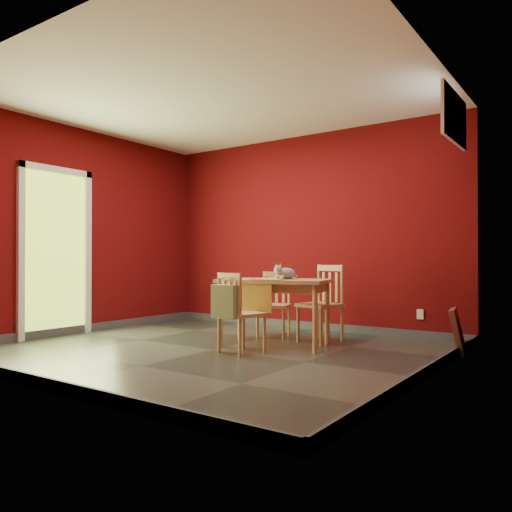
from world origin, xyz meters
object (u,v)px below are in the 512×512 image
Objects in this scene: chair_far_right at (322,302)px; picture_frame at (457,331)px; chair_far_left at (274,303)px; chair_near at (239,312)px; tote_bag at (224,301)px; cat at (286,271)px; dining_table at (274,287)px.

chair_far_right reaches higher than picture_frame.
chair_far_left is 1.19m from chair_near.
chair_far_left is 0.90× the size of chair_far_right.
picture_frame is (1.87, 1.48, -0.31)m from tote_bag.
tote_bag is 2.40m from picture_frame.
cat reaches higher than picture_frame.
chair_near is at bearing -74.91° from chair_far_left.
cat is (0.11, 0.05, 0.18)m from dining_table.
cat is (0.17, 0.64, 0.41)m from chair_near.
chair_far_right is 2.51× the size of cat.
chair_far_right is 1.09× the size of chair_near.
dining_table is 1.63× the size of chair_far_left.
chair_far_right is 0.65m from cat.
chair_far_left reaches higher than dining_table.
chair_far_left is 0.68m from chair_far_right.
tote_bag is at bearing -97.76° from chair_near.
cat is (0.48, -0.51, 0.42)m from chair_far_left.
chair_far_left reaches higher than tote_bag.
picture_frame is at bearing 4.32° from cat.
dining_table is at bearing -158.91° from picture_frame.
tote_bag is (-0.08, -0.79, -0.11)m from dining_table.
tote_bag is 0.92m from cat.
tote_bag is 1.12× the size of cat.
picture_frame is (1.78, 0.69, -0.42)m from dining_table.
cat reaches higher than chair_far_right.
dining_table is at bearing 84.07° from tote_bag.
tote_bag is at bearing -119.54° from cat.
chair_near is 0.78m from cat.
chair_far_left is 1.39m from tote_bag.
picture_frame is at bearing 38.41° from tote_bag.
chair_far_left is at bearing 101.79° from tote_bag.
chair_far_right reaches higher than tote_bag.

